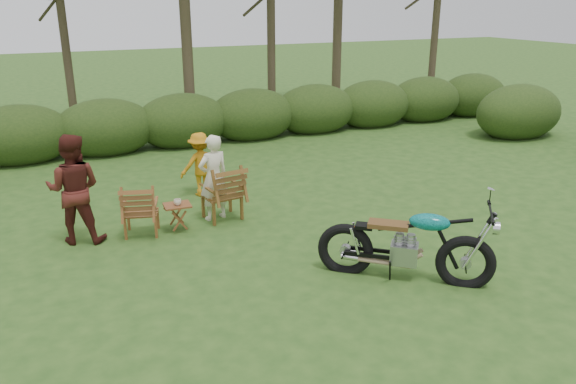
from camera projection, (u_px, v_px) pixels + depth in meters
name	position (u px, v px, depth m)	size (l,w,h in m)	color
ground	(356.00, 295.00, 7.53)	(80.00, 80.00, 0.00)	#254717
motorcycle	(402.00, 278.00, 7.99)	(2.33, 0.89, 1.33)	#0EB7B0
lawn_chair_right	(223.00, 218.00, 10.14)	(0.69, 0.69, 1.00)	brown
lawn_chair_left	(143.00, 234.00, 9.47)	(0.62, 0.62, 0.91)	brown
side_table	(178.00, 218.00, 9.52)	(0.46, 0.39, 0.48)	#5D3417
cup	(177.00, 202.00, 9.41)	(0.13, 0.13, 0.10)	beige
adult_a	(215.00, 218.00, 10.13)	(0.56, 0.37, 1.55)	beige
adult_b	(81.00, 241.00, 9.20)	(0.87, 0.68, 1.79)	#4B1B15
child	(202.00, 195.00, 11.36)	(0.83, 0.48, 1.28)	#B87411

